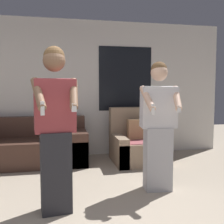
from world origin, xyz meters
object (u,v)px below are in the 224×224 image
Objects in this scene: couch at (32,147)px; person_left at (55,128)px; armchair at (137,145)px; person_right at (158,126)px.

couch is 2.15m from person_left.
person_right is (-0.14, -1.41, 0.53)m from armchair.
couch is at bearing 102.66° from person_left.
person_left is 1.05× the size of person_right.
couch is 1.95× the size of armchair.
person_right reaches higher than armchair.
person_right is at bearing -42.55° from couch.
couch is 1.90m from armchair.
couch is 2.44m from person_right.
person_right reaches higher than couch.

